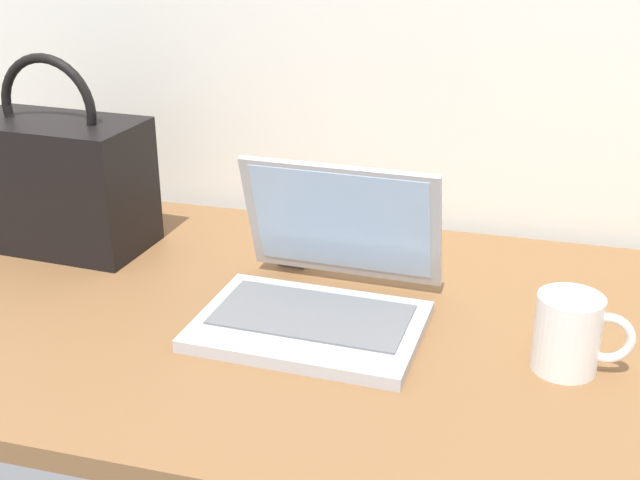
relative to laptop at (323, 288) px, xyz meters
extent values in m
cube|color=brown|center=(-0.01, 0.00, -0.06)|extent=(1.60, 0.76, 0.03)
cube|color=#B2B5BA|center=(0.00, -0.05, -0.04)|extent=(0.32, 0.23, 0.02)
cube|color=slate|center=(0.00, -0.03, -0.03)|extent=(0.28, 0.15, 0.00)
cube|color=#B2B5BA|center=(0.00, 0.09, 0.07)|extent=(0.30, 0.08, 0.19)
cube|color=#A5C6EA|center=(0.00, 0.09, 0.07)|extent=(0.27, 0.07, 0.17)
cylinder|color=white|center=(0.34, -0.05, 0.01)|extent=(0.08, 0.08, 0.10)
torus|color=white|center=(0.38, -0.05, 0.01)|extent=(0.07, 0.01, 0.07)
cylinder|color=brown|center=(0.34, -0.05, 0.05)|extent=(0.07, 0.07, 0.00)
cube|color=#4C4C51|center=(-0.09, 0.23, -0.03)|extent=(0.06, 0.16, 0.02)
cube|color=slate|center=(-0.09, 0.23, -0.02)|extent=(0.05, 0.12, 0.00)
cube|color=black|center=(-0.51, 0.14, 0.06)|extent=(0.31, 0.18, 0.22)
torus|color=black|center=(-0.51, 0.14, 0.19)|extent=(0.18, 0.03, 0.18)
camera|label=1|loc=(0.28, -1.01, 0.52)|focal=46.13mm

